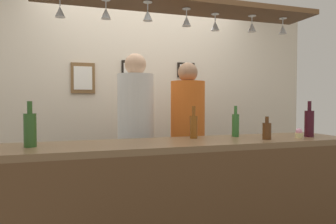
% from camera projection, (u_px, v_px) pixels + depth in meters
% --- Properties ---
extents(back_wall, '(4.40, 0.06, 2.60)m').
position_uv_depth(back_wall, '(143.00, 100.00, 3.68)').
color(back_wall, beige).
rests_on(back_wall, ground_plane).
extents(bar_counter, '(2.70, 0.55, 0.99)m').
position_uv_depth(bar_counter, '(194.00, 188.00, 2.18)').
color(bar_counter, brown).
rests_on(bar_counter, ground_plane).
extents(overhead_glass_rack, '(2.20, 0.36, 0.04)m').
position_uv_depth(overhead_glass_rack, '(184.00, 6.00, 2.32)').
color(overhead_glass_rack, brown).
extents(hanging_wineglass_far_left, '(0.07, 0.07, 0.13)m').
position_uv_depth(hanging_wineglass_far_left, '(60.00, 11.00, 2.08)').
color(hanging_wineglass_far_left, silver).
rests_on(hanging_wineglass_far_left, overhead_glass_rack).
extents(hanging_wineglass_left, '(0.07, 0.07, 0.13)m').
position_uv_depth(hanging_wineglass_left, '(106.00, 13.00, 2.12)').
color(hanging_wineglass_left, silver).
rests_on(hanging_wineglass_left, overhead_glass_rack).
extents(hanging_wineglass_center_left, '(0.07, 0.07, 0.13)m').
position_uv_depth(hanging_wineglass_center_left, '(148.00, 15.00, 2.17)').
color(hanging_wineglass_center_left, silver).
rests_on(hanging_wineglass_center_left, overhead_glass_rack).
extents(hanging_wineglass_center, '(0.07, 0.07, 0.13)m').
position_uv_depth(hanging_wineglass_center, '(186.00, 21.00, 2.33)').
color(hanging_wineglass_center, silver).
rests_on(hanging_wineglass_center, overhead_glass_rack).
extents(hanging_wineglass_center_right, '(0.07, 0.07, 0.13)m').
position_uv_depth(hanging_wineglass_center_right, '(215.00, 25.00, 2.47)').
color(hanging_wineglass_center_right, silver).
rests_on(hanging_wineglass_center_right, overhead_glass_rack).
extents(hanging_wineglass_right, '(0.07, 0.07, 0.13)m').
position_uv_depth(hanging_wineglass_right, '(252.00, 27.00, 2.52)').
color(hanging_wineglass_right, silver).
rests_on(hanging_wineglass_right, overhead_glass_rack).
extents(hanging_wineglass_far_right, '(0.07, 0.07, 0.13)m').
position_uv_depth(hanging_wineglass_far_right, '(283.00, 29.00, 2.60)').
color(hanging_wineglass_far_right, silver).
rests_on(hanging_wineglass_far_right, overhead_glass_rack).
extents(person_left_white_patterned_shirt, '(0.34, 0.34, 1.74)m').
position_uv_depth(person_left_white_patterned_shirt, '(136.00, 126.00, 2.91)').
color(person_left_white_patterned_shirt, '#2D334C').
rests_on(person_left_white_patterned_shirt, ground_plane).
extents(person_right_orange_shirt, '(0.34, 0.34, 1.67)m').
position_uv_depth(person_right_orange_shirt, '(188.00, 129.00, 3.07)').
color(person_right_orange_shirt, '#2D334C').
rests_on(person_right_orange_shirt, ground_plane).
extents(bottle_beer_green_import, '(0.06, 0.06, 0.26)m').
position_uv_depth(bottle_beer_green_import, '(236.00, 124.00, 2.59)').
color(bottle_beer_green_import, '#336B2D').
rests_on(bottle_beer_green_import, bar_counter).
extents(bottle_beer_amber_tall, '(0.06, 0.06, 0.26)m').
position_uv_depth(bottle_beer_amber_tall, '(194.00, 126.00, 2.47)').
color(bottle_beer_amber_tall, brown).
rests_on(bottle_beer_amber_tall, bar_counter).
extents(bottle_champagne_green, '(0.08, 0.08, 0.30)m').
position_uv_depth(bottle_champagne_green, '(30.00, 129.00, 2.00)').
color(bottle_champagne_green, '#2D5623').
rests_on(bottle_champagne_green, bar_counter).
extents(bottle_wine_dark_red, '(0.08, 0.08, 0.30)m').
position_uv_depth(bottle_wine_dark_red, '(309.00, 123.00, 2.57)').
color(bottle_wine_dark_red, '#380F19').
rests_on(bottle_wine_dark_red, bar_counter).
extents(bottle_beer_brown_stubby, '(0.07, 0.07, 0.18)m').
position_uv_depth(bottle_beer_brown_stubby, '(267.00, 130.00, 2.40)').
color(bottle_beer_brown_stubby, '#512D14').
rests_on(bottle_beer_brown_stubby, bar_counter).
extents(cupcake, '(0.06, 0.06, 0.08)m').
position_uv_depth(cupcake, '(299.00, 133.00, 2.51)').
color(cupcake, beige).
rests_on(cupcake, bar_counter).
extents(picture_frame_caricature, '(0.26, 0.02, 0.34)m').
position_uv_depth(picture_frame_caricature, '(83.00, 78.00, 3.42)').
color(picture_frame_caricature, brown).
rests_on(picture_frame_caricature, back_wall).
extents(picture_frame_upper_small, '(0.22, 0.02, 0.18)m').
position_uv_depth(picture_frame_upper_small, '(186.00, 70.00, 3.79)').
color(picture_frame_upper_small, black).
rests_on(picture_frame_upper_small, back_wall).
extents(picture_frame_crest, '(0.18, 0.02, 0.26)m').
position_uv_depth(picture_frame_crest, '(129.00, 72.00, 3.58)').
color(picture_frame_crest, black).
rests_on(picture_frame_crest, back_wall).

